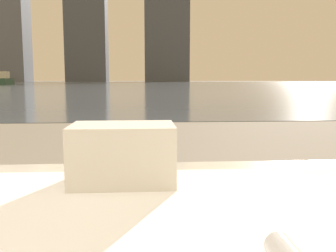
% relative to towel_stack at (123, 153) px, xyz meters
% --- Properties ---
extents(towel_stack, '(0.28, 0.19, 0.16)m').
position_rel_towel_stack_xyz_m(towel_stack, '(0.00, 0.00, 0.00)').
color(towel_stack, silver).
rests_on(towel_stack, bathtub).
extents(harbor_water, '(180.00, 110.00, 0.01)m').
position_rel_towel_stack_xyz_m(harbor_water, '(0.10, 61.23, -0.63)').
color(harbor_water, slate).
rests_on(harbor_water, ground_plane).
extents(harbor_boat_2, '(2.26, 5.44, 1.99)m').
position_rel_towel_stack_xyz_m(harbor_boat_2, '(-21.10, 58.12, 0.07)').
color(harbor_boat_2, '#335647').
rests_on(harbor_boat_2, harbor_water).
extents(skyline_tower_0, '(9.09, 9.83, 40.17)m').
position_rel_towel_stack_xyz_m(skyline_tower_0, '(-39.16, 117.23, 19.45)').
color(skyline_tower_0, slate).
rests_on(skyline_tower_0, ground_plane).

